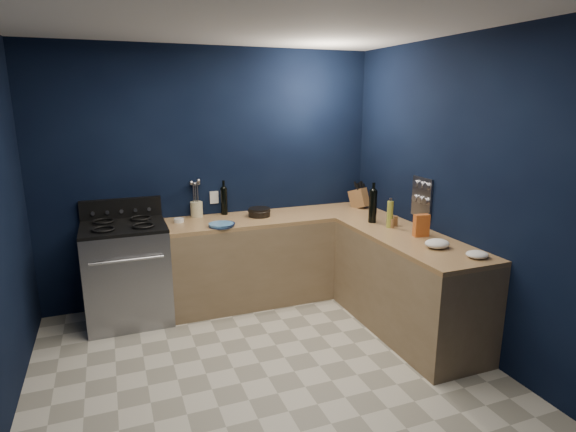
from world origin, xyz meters
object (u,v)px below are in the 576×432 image
utensil_crock (197,209)px  knife_block (359,198)px  plate_stack (221,225)px  gas_range (127,274)px  crouton_bag (421,225)px

utensil_crock → knife_block: 1.80m
plate_stack → gas_range: bearing=167.1°
gas_range → crouton_bag: crouton_bag is taller
knife_block → plate_stack: bearing=164.7°
plate_stack → utensil_crock: size_ratio=1.53×
plate_stack → knife_block: knife_block is taller
knife_block → crouton_bag: bearing=-116.5°
gas_range → crouton_bag: (2.46, -1.16, 0.54)m
plate_stack → crouton_bag: 1.85m
gas_range → plate_stack: size_ratio=3.84×
gas_range → knife_block: knife_block is taller
gas_range → utensil_crock: utensil_crock is taller
gas_range → plate_stack: bearing=-12.9°
gas_range → utensil_crock: size_ratio=5.86×
crouton_bag → utensil_crock: bearing=148.4°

